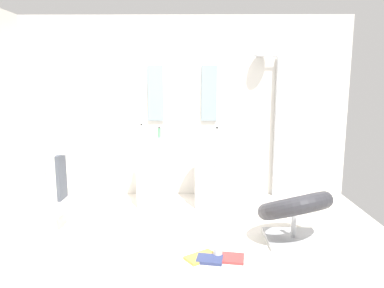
{
  "coord_description": "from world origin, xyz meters",
  "views": [
    {
      "loc": [
        0.19,
        -3.57,
        1.67
      ],
      "look_at": [
        0.15,
        0.55,
        0.95
      ],
      "focal_mm": 33.17,
      "sensor_mm": 36.0,
      "label": 1
    }
  ],
  "objects_px": {
    "lounge_chair": "(294,211)",
    "soap_bottle_white": "(217,134)",
    "magazine_navy": "(210,259)",
    "soap_bottle_green": "(159,133)",
    "pedestal_sink_left": "(153,170)",
    "coffee_mug": "(218,252)",
    "magazine_ochre": "(201,257)",
    "shower_column": "(279,124)",
    "magazine_red": "(231,258)",
    "pedestal_sink_right": "(210,170)",
    "soap_bottle_clear": "(142,131)",
    "towel_rack": "(59,179)"
  },
  "relations": [
    {
      "from": "magazine_navy",
      "to": "soap_bottle_green",
      "type": "relative_size",
      "value": 1.59
    },
    {
      "from": "magazine_ochre",
      "to": "soap_bottle_clear",
      "type": "bearing_deg",
      "value": 81.16
    },
    {
      "from": "towel_rack",
      "to": "soap_bottle_clear",
      "type": "relative_size",
      "value": 4.87
    },
    {
      "from": "magazine_navy",
      "to": "magazine_ochre",
      "type": "bearing_deg",
      "value": 160.07
    },
    {
      "from": "pedestal_sink_left",
      "to": "magazine_ochre",
      "type": "height_order",
      "value": "pedestal_sink_left"
    },
    {
      "from": "soap_bottle_clear",
      "to": "soap_bottle_white",
      "type": "xyz_separation_m",
      "value": [
        1.02,
        -0.14,
        -0.01
      ]
    },
    {
      "from": "towel_rack",
      "to": "magazine_ochre",
      "type": "height_order",
      "value": "towel_rack"
    },
    {
      "from": "magazine_red",
      "to": "magazine_ochre",
      "type": "bearing_deg",
      "value": -173.23
    },
    {
      "from": "magazine_navy",
      "to": "magazine_ochre",
      "type": "distance_m",
      "value": 0.09
    },
    {
      "from": "pedestal_sink_left",
      "to": "towel_rack",
      "type": "height_order",
      "value": "pedestal_sink_left"
    },
    {
      "from": "lounge_chair",
      "to": "soap_bottle_green",
      "type": "bearing_deg",
      "value": 140.32
    },
    {
      "from": "towel_rack",
      "to": "soap_bottle_green",
      "type": "xyz_separation_m",
      "value": [
        1.0,
        1.06,
        0.36
      ]
    },
    {
      "from": "magazine_ochre",
      "to": "soap_bottle_green",
      "type": "bearing_deg",
      "value": 73.66
    },
    {
      "from": "pedestal_sink_left",
      "to": "magazine_ochre",
      "type": "xyz_separation_m",
      "value": [
        0.63,
        -1.56,
        -0.47
      ]
    },
    {
      "from": "pedestal_sink_left",
      "to": "magazine_navy",
      "type": "xyz_separation_m",
      "value": [
        0.71,
        -1.6,
        -0.47
      ]
    },
    {
      "from": "towel_rack",
      "to": "magazine_red",
      "type": "height_order",
      "value": "towel_rack"
    },
    {
      "from": "magazine_red",
      "to": "coffee_mug",
      "type": "distance_m",
      "value": 0.13
    },
    {
      "from": "towel_rack",
      "to": "magazine_red",
      "type": "relative_size",
      "value": 3.81
    },
    {
      "from": "pedestal_sink_right",
      "to": "magazine_red",
      "type": "relative_size",
      "value": 4.09
    },
    {
      "from": "pedestal_sink_right",
      "to": "magazine_ochre",
      "type": "xyz_separation_m",
      "value": [
        -0.14,
        -1.56,
        -0.47
      ]
    },
    {
      "from": "pedestal_sink_left",
      "to": "shower_column",
      "type": "relative_size",
      "value": 0.5
    },
    {
      "from": "pedestal_sink_right",
      "to": "pedestal_sink_left",
      "type": "bearing_deg",
      "value": 180.0
    },
    {
      "from": "magazine_navy",
      "to": "soap_bottle_green",
      "type": "bearing_deg",
      "value": 119.77
    },
    {
      "from": "pedestal_sink_right",
      "to": "soap_bottle_white",
      "type": "distance_m",
      "value": 0.52
    },
    {
      "from": "pedestal_sink_right",
      "to": "magazine_red",
      "type": "height_order",
      "value": "pedestal_sink_right"
    },
    {
      "from": "pedestal_sink_left",
      "to": "soap_bottle_clear",
      "type": "distance_m",
      "value": 0.54
    },
    {
      "from": "shower_column",
      "to": "soap_bottle_clear",
      "type": "xyz_separation_m",
      "value": [
        -1.93,
        -0.33,
        -0.07
      ]
    },
    {
      "from": "pedestal_sink_right",
      "to": "magazine_ochre",
      "type": "height_order",
      "value": "pedestal_sink_right"
    },
    {
      "from": "shower_column",
      "to": "lounge_chair",
      "type": "bearing_deg",
      "value": -96.19
    },
    {
      "from": "magazine_red",
      "to": "soap_bottle_clear",
      "type": "height_order",
      "value": "soap_bottle_clear"
    },
    {
      "from": "pedestal_sink_right",
      "to": "towel_rack",
      "type": "relative_size",
      "value": 1.07
    },
    {
      "from": "shower_column",
      "to": "magazine_red",
      "type": "bearing_deg",
      "value": -113.77
    },
    {
      "from": "shower_column",
      "to": "lounge_chair",
      "type": "distance_m",
      "value": 1.74
    },
    {
      "from": "soap_bottle_clear",
      "to": "soap_bottle_white",
      "type": "relative_size",
      "value": 1.13
    },
    {
      "from": "lounge_chair",
      "to": "towel_rack",
      "type": "distance_m",
      "value": 2.55
    },
    {
      "from": "towel_rack",
      "to": "magazine_navy",
      "type": "relative_size",
      "value": 3.91
    },
    {
      "from": "magazine_navy",
      "to": "shower_column",
      "type": "bearing_deg",
      "value": 71.27
    },
    {
      "from": "magazine_navy",
      "to": "magazine_ochre",
      "type": "xyz_separation_m",
      "value": [
        -0.08,
        0.04,
        -0.0
      ]
    },
    {
      "from": "pedestal_sink_left",
      "to": "coffee_mug",
      "type": "height_order",
      "value": "pedestal_sink_left"
    },
    {
      "from": "shower_column",
      "to": "soap_bottle_clear",
      "type": "distance_m",
      "value": 1.96
    },
    {
      "from": "pedestal_sink_right",
      "to": "shower_column",
      "type": "height_order",
      "value": "shower_column"
    },
    {
      "from": "magazine_red",
      "to": "coffee_mug",
      "type": "height_order",
      "value": "coffee_mug"
    },
    {
      "from": "magazine_ochre",
      "to": "soap_bottle_green",
      "type": "relative_size",
      "value": 1.96
    },
    {
      "from": "pedestal_sink_left",
      "to": "magazine_navy",
      "type": "distance_m",
      "value": 1.81
    },
    {
      "from": "magazine_ochre",
      "to": "soap_bottle_clear",
      "type": "xyz_separation_m",
      "value": [
        -0.79,
        1.62,
        0.99
      ]
    },
    {
      "from": "coffee_mug",
      "to": "soap_bottle_green",
      "type": "relative_size",
      "value": 0.6
    },
    {
      "from": "soap_bottle_white",
      "to": "shower_column",
      "type": "bearing_deg",
      "value": 27.38
    },
    {
      "from": "pedestal_sink_right",
      "to": "soap_bottle_clear",
      "type": "relative_size",
      "value": 5.22
    },
    {
      "from": "lounge_chair",
      "to": "soap_bottle_white",
      "type": "bearing_deg",
      "value": 124.39
    },
    {
      "from": "shower_column",
      "to": "soap_bottle_green",
      "type": "xyz_separation_m",
      "value": [
        -1.7,
        -0.3,
        -0.09
      ]
    }
  ]
}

